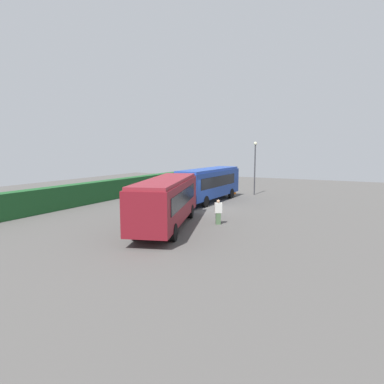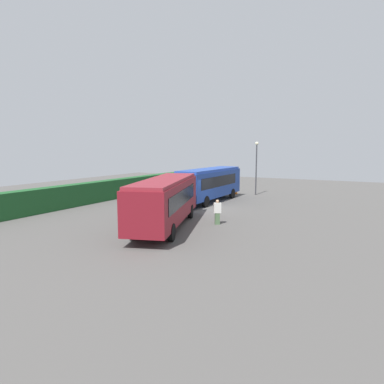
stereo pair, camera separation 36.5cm
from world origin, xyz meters
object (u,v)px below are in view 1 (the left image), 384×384
Objects in this scene: bus_maroon at (166,200)px; person_left at (218,211)px; bus_blue at (209,183)px; person_right at (177,191)px; traffic_cone at (235,191)px; lamppost at (255,162)px; person_center at (175,194)px.

person_left is at bearing -66.32° from bus_maroon.
bus_maroon is at bearing -82.10° from person_left.
person_right is at bearing 114.50° from bus_blue.
person_right is (7.38, 7.53, 0.08)m from person_left.
traffic_cone is at bearing 167.57° from person_right.
traffic_cone is at bearing -13.16° from bus_maroon.
person_right is 9.98m from lamppost.
lamppost is (17.80, -0.40, 1.78)m from bus_maroon.
person_center is at bearing 164.07° from traffic_cone.
person_left is 15.80m from lamppost.
traffic_cone is 0.10× the size of lamppost.
bus_maroon is 17.40× the size of traffic_cone.
lamppost is (6.74, -2.43, 1.78)m from bus_blue.
person_right is (-1.28, 2.89, -0.87)m from bus_blue.
bus_blue is 5.70× the size of person_center.
lamppost is (9.46, -4.67, 2.69)m from person_center.
person_center is 0.96× the size of person_right.
bus_blue is 6.42m from traffic_cone.
bus_blue is 3.64m from person_center.
lamppost is (8.02, -5.32, 2.65)m from person_right.
person_right reaches higher than traffic_cone.
lamppost reaches higher than person_right.
traffic_cone is at bearing -2.21° from bus_blue.
person_right reaches higher than person_left.
person_center is 1.58m from person_right.
bus_maroon is at bearing 122.82° from person_center.
bus_blue reaches higher than traffic_cone.
person_center reaches higher than traffic_cone.
lamppost is at bearing -76.36° from traffic_cone.
person_right is (9.78, 4.91, -0.87)m from bus_maroon.
person_center is at bearing -165.40° from person_left.
traffic_cone is (17.28, 1.72, -1.53)m from bus_maroon.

